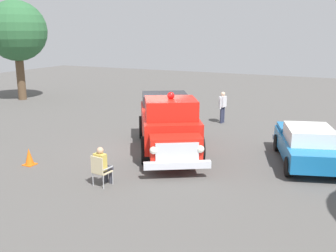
{
  "coord_description": "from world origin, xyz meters",
  "views": [
    {
      "loc": [
        -7.22,
        13.45,
        4.82
      ],
      "look_at": [
        -0.6,
        -0.45,
        0.99
      ],
      "focal_mm": 41.09,
      "sensor_mm": 36.0,
      "label": 1
    }
  ],
  "objects_px": {
    "vintage_fire_truck": "(169,122)",
    "lawn_chair_near_truck": "(100,169)",
    "traffic_cone": "(29,157)",
    "spectator_standing": "(223,105)",
    "oak_tree_right": "(17,31)",
    "classic_hot_rod": "(306,144)",
    "spectator_seated": "(102,164)"
  },
  "relations": [
    {
      "from": "spectator_standing",
      "to": "oak_tree_right",
      "type": "relative_size",
      "value": 0.24
    },
    {
      "from": "lawn_chair_near_truck",
      "to": "oak_tree_right",
      "type": "xyz_separation_m",
      "value": [
        14.34,
        -10.77,
        4.17
      ]
    },
    {
      "from": "spectator_standing",
      "to": "traffic_cone",
      "type": "height_order",
      "value": "spectator_standing"
    },
    {
      "from": "lawn_chair_near_truck",
      "to": "traffic_cone",
      "type": "height_order",
      "value": "lawn_chair_near_truck"
    },
    {
      "from": "classic_hot_rod",
      "to": "oak_tree_right",
      "type": "bearing_deg",
      "value": -15.72
    },
    {
      "from": "vintage_fire_truck",
      "to": "traffic_cone",
      "type": "bearing_deg",
      "value": 44.25
    },
    {
      "from": "spectator_standing",
      "to": "traffic_cone",
      "type": "bearing_deg",
      "value": 65.27
    },
    {
      "from": "classic_hot_rod",
      "to": "traffic_cone",
      "type": "relative_size",
      "value": 7.42
    },
    {
      "from": "spectator_seated",
      "to": "oak_tree_right",
      "type": "xyz_separation_m",
      "value": [
        14.36,
        -10.64,
        4.06
      ]
    },
    {
      "from": "vintage_fire_truck",
      "to": "traffic_cone",
      "type": "distance_m",
      "value": 5.49
    },
    {
      "from": "lawn_chair_near_truck",
      "to": "spectator_standing",
      "type": "bearing_deg",
      "value": -94.75
    },
    {
      "from": "spectator_standing",
      "to": "lawn_chair_near_truck",
      "type": "bearing_deg",
      "value": 85.25
    },
    {
      "from": "oak_tree_right",
      "to": "spectator_seated",
      "type": "bearing_deg",
      "value": 143.47
    },
    {
      "from": "vintage_fire_truck",
      "to": "spectator_seated",
      "type": "height_order",
      "value": "vintage_fire_truck"
    },
    {
      "from": "lawn_chair_near_truck",
      "to": "vintage_fire_truck",
      "type": "bearing_deg",
      "value": -94.61
    },
    {
      "from": "oak_tree_right",
      "to": "traffic_cone",
      "type": "height_order",
      "value": "oak_tree_right"
    },
    {
      "from": "spectator_seated",
      "to": "classic_hot_rod",
      "type": "bearing_deg",
      "value": -138.12
    },
    {
      "from": "lawn_chair_near_truck",
      "to": "traffic_cone",
      "type": "relative_size",
      "value": 1.61
    },
    {
      "from": "vintage_fire_truck",
      "to": "lawn_chair_near_truck",
      "type": "height_order",
      "value": "vintage_fire_truck"
    },
    {
      "from": "traffic_cone",
      "to": "spectator_standing",
      "type": "bearing_deg",
      "value": -114.73
    },
    {
      "from": "oak_tree_right",
      "to": "traffic_cone",
      "type": "relative_size",
      "value": 10.82
    },
    {
      "from": "spectator_seated",
      "to": "lawn_chair_near_truck",
      "type": "bearing_deg",
      "value": 82.41
    },
    {
      "from": "classic_hot_rod",
      "to": "oak_tree_right",
      "type": "xyz_separation_m",
      "value": [
        19.96,
        -5.62,
        4.01
      ]
    },
    {
      "from": "lawn_chair_near_truck",
      "to": "traffic_cone",
      "type": "xyz_separation_m",
      "value": [
        3.53,
        -0.54,
        -0.28
      ]
    },
    {
      "from": "classic_hot_rod",
      "to": "traffic_cone",
      "type": "bearing_deg",
      "value": 26.74
    },
    {
      "from": "spectator_seated",
      "to": "oak_tree_right",
      "type": "bearing_deg",
      "value": -36.53
    },
    {
      "from": "lawn_chair_near_truck",
      "to": "spectator_standing",
      "type": "distance_m",
      "value": 10.06
    },
    {
      "from": "lawn_chair_near_truck",
      "to": "oak_tree_right",
      "type": "height_order",
      "value": "oak_tree_right"
    },
    {
      "from": "lawn_chair_near_truck",
      "to": "spectator_standing",
      "type": "xyz_separation_m",
      "value": [
        -0.83,
        -10.02,
        0.37
      ]
    },
    {
      "from": "classic_hot_rod",
      "to": "spectator_standing",
      "type": "distance_m",
      "value": 6.83
    },
    {
      "from": "spectator_standing",
      "to": "oak_tree_right",
      "type": "bearing_deg",
      "value": -2.82
    },
    {
      "from": "spectator_standing",
      "to": "traffic_cone",
      "type": "distance_m",
      "value": 10.46
    }
  ]
}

